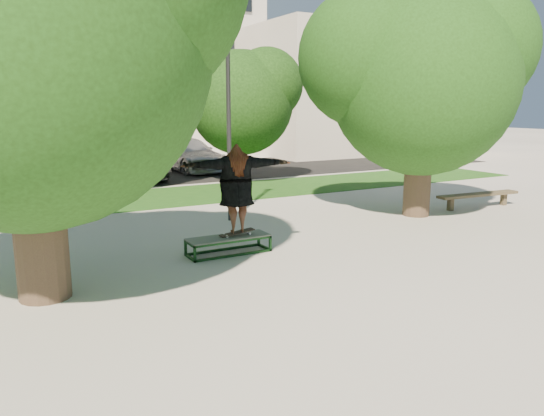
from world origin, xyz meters
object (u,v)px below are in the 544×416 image
lamppost (229,105)px  car_silver_b (187,155)px  grind_box (229,245)px  car_dark (38,167)px  tree_left (15,20)px  tree_right (419,70)px  car_grey (129,165)px  bench (478,196)px

lamppost → car_silver_b: size_ratio=1.14×
grind_box → car_dark: car_dark is taller
tree_left → car_silver_b: tree_left is taller
tree_left → lamppost: bearing=36.4°
tree_left → tree_right: 10.41m
grind_box → car_grey: size_ratio=0.39×
tree_left → car_dark: (1.41, 14.26, -3.76)m
car_silver_b → tree_right: bearing=-89.4°
lamppost → car_grey: bearing=92.4°
tree_left → car_dark: size_ratio=1.76×
tree_right → bench: bearing=-3.8°
bench → car_dark: car_dark is taller
bench → car_grey: size_ratio=0.66×
lamppost → grind_box: size_ratio=3.39×
grind_box → bench: size_ratio=0.60×
tree_right → grind_box: 7.54m
tree_left → bench: (12.79, 1.82, -4.04)m
tree_left → car_silver_b: 17.67m
car_grey → bench: bearing=-66.6°
grind_box → lamppost: bearing=64.9°
tree_right → tree_left: bearing=-169.0°
tree_left → tree_right: tree_left is taller
car_grey → car_dark: bearing=154.4°
grind_box → car_dark: size_ratio=0.45×
bench → car_grey: 13.98m
lamppost → car_dark: lamppost is taller
car_silver_b → car_grey: bearing=-158.4°
tree_right → car_silver_b: size_ratio=1.22×
tree_left → bench: 13.54m
tree_left → car_grey: tree_left is taller
bench → car_silver_b: size_ratio=0.56×
grind_box → tree_left: bearing=-167.5°
car_grey → tree_right: bearing=-75.9°
bench → car_grey: (-7.90, 11.53, 0.25)m
tree_right → bench: 4.52m
car_grey → tree_left: bearing=-121.1°
tree_right → lamppost: 5.36m
tree_left → grind_box: 5.79m
grind_box → car_silver_b: bearing=73.3°
tree_right → bench: (2.58, -0.17, -3.71)m
car_dark → car_grey: (3.49, -0.91, -0.03)m
car_dark → car_grey: 3.60m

